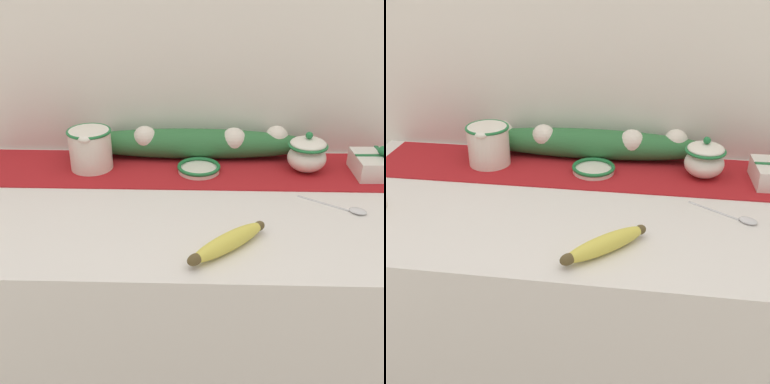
# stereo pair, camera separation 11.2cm
# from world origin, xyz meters

# --- Properties ---
(countertop) EXTENTS (1.30, 0.64, 0.87)m
(countertop) POSITION_xyz_m (0.00, 0.00, 0.44)
(countertop) COLOR silver
(countertop) RESTS_ON ground_plane
(back_wall) EXTENTS (2.10, 0.04, 2.40)m
(back_wall) POSITION_xyz_m (0.00, 0.34, 1.20)
(back_wall) COLOR silver
(back_wall) RESTS_ON ground_plane
(table_runner) EXTENTS (1.20, 0.25, 0.00)m
(table_runner) POSITION_xyz_m (0.00, 0.19, 0.87)
(table_runner) COLOR #A8191E
(table_runner) RESTS_ON countertop
(cream_pitcher) EXTENTS (0.12, 0.14, 0.12)m
(cream_pitcher) POSITION_xyz_m (-0.28, 0.19, 0.94)
(cream_pitcher) COLOR white
(cream_pitcher) RESTS_ON countertop
(sugar_bowl) EXTENTS (0.11, 0.11, 0.11)m
(sugar_bowl) POSITION_xyz_m (0.32, 0.19, 0.93)
(sugar_bowl) COLOR white
(sugar_bowl) RESTS_ON countertop
(small_dish) EXTENTS (0.12, 0.12, 0.02)m
(small_dish) POSITION_xyz_m (0.02, 0.17, 0.89)
(small_dish) COLOR white
(small_dish) RESTS_ON countertop
(banana) EXTENTS (0.18, 0.17, 0.04)m
(banana) POSITION_xyz_m (0.09, -0.21, 0.89)
(banana) COLOR #DBCC4C
(banana) RESTS_ON countertop
(spoon) EXTENTS (0.16, 0.11, 0.01)m
(spoon) POSITION_xyz_m (0.39, -0.04, 0.88)
(spoon) COLOR silver
(spoon) RESTS_ON countertop
(poinsettia_garland) EXTENTS (0.73, 0.10, 0.10)m
(poinsettia_garland) POSITION_xyz_m (-0.00, 0.27, 0.92)
(poinsettia_garland) COLOR #2D6B38
(poinsettia_garland) RESTS_ON countertop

